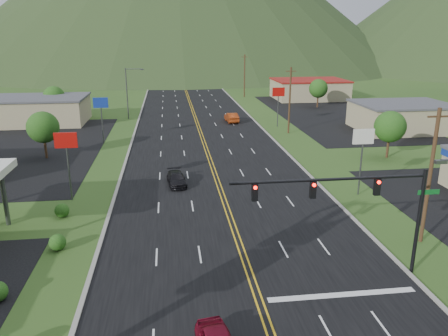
{
  "coord_description": "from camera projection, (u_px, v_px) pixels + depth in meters",
  "views": [
    {
      "loc": [
        -4.79,
        -9.36,
        14.87
      ],
      "look_at": [
        -0.55,
        23.75,
        4.5
      ],
      "focal_mm": 35.0,
      "sensor_mm": 36.0,
      "label": 1
    }
  ],
  "objects": [
    {
      "name": "traffic_signal",
      "position": [
        360.0,
        198.0,
        26.32
      ],
      "size": [
        13.1,
        0.43,
        7.0
      ],
      "color": "black",
      "rests_on": "ground"
    },
    {
      "name": "streetlight_west",
      "position": [
        129.0,
        90.0,
        77.21
      ],
      "size": [
        3.28,
        0.25,
        9.0
      ],
      "color": "#59595E",
      "rests_on": "ground"
    },
    {
      "name": "building_west_far",
      "position": [
        31.0,
        110.0,
        74.2
      ],
      "size": [
        18.4,
        11.4,
        4.5
      ],
      "color": "tan",
      "rests_on": "ground"
    },
    {
      "name": "building_east_mid",
      "position": [
        402.0,
        116.0,
        69.2
      ],
      "size": [
        14.4,
        11.4,
        4.3
      ],
      "color": "tan",
      "rests_on": "ground"
    },
    {
      "name": "building_east_far",
      "position": [
        309.0,
        89.0,
        101.83
      ],
      "size": [
        16.4,
        12.4,
        4.5
      ],
      "color": "tan",
      "rests_on": "ground"
    },
    {
      "name": "pole_sign_west_a",
      "position": [
        66.0,
        147.0,
        39.08
      ],
      "size": [
        2.0,
        0.18,
        6.4
      ],
      "color": "#59595E",
      "rests_on": "ground"
    },
    {
      "name": "pole_sign_west_b",
      "position": [
        101.0,
        107.0,
        59.92
      ],
      "size": [
        2.0,
        0.18,
        6.4
      ],
      "color": "#59595E",
      "rests_on": "ground"
    },
    {
      "name": "pole_sign_east_a",
      "position": [
        363.0,
        143.0,
        40.46
      ],
      "size": [
        2.0,
        0.18,
        6.4
      ],
      "color": "#59595E",
      "rests_on": "ground"
    },
    {
      "name": "pole_sign_east_b",
      "position": [
        278.0,
        96.0,
        70.77
      ],
      "size": [
        2.0,
        0.18,
        6.4
      ],
      "color": "#59595E",
      "rests_on": "ground"
    },
    {
      "name": "tree_west_a",
      "position": [
        43.0,
        127.0,
        52.91
      ],
      "size": [
        3.84,
        3.84,
        5.82
      ],
      "color": "#382314",
      "rests_on": "ground"
    },
    {
      "name": "tree_west_b",
      "position": [
        54.0,
        97.0,
        77.87
      ],
      "size": [
        3.84,
        3.84,
        5.82
      ],
      "color": "#382314",
      "rests_on": "ground"
    },
    {
      "name": "tree_east_a",
      "position": [
        390.0,
        127.0,
        53.26
      ],
      "size": [
        3.84,
        3.84,
        5.82
      ],
      "color": "#382314",
      "rests_on": "ground"
    },
    {
      "name": "tree_east_b",
      "position": [
        318.0,
        88.0,
        89.74
      ],
      "size": [
        3.84,
        3.84,
        5.82
      ],
      "color": "#382314",
      "rests_on": "ground"
    },
    {
      "name": "utility_pole_a",
      "position": [
        430.0,
        176.0,
        31.03
      ],
      "size": [
        1.6,
        0.28,
        10.0
      ],
      "color": "#382314",
      "rests_on": "ground"
    },
    {
      "name": "utility_pole_b",
      "position": [
        290.0,
        100.0,
        66.07
      ],
      "size": [
        1.6,
        0.28,
        10.0
      ],
      "color": "#382314",
      "rests_on": "ground"
    },
    {
      "name": "utility_pole_c",
      "position": [
        244.0,
        75.0,
        103.96
      ],
      "size": [
        1.6,
        0.28,
        10.0
      ],
      "color": "#382314",
      "rests_on": "ground"
    },
    {
      "name": "utility_pole_d",
      "position": [
        223.0,
        64.0,
        141.85
      ],
      "size": [
        1.6,
        0.28,
        10.0
      ],
      "color": "#382314",
      "rests_on": "ground"
    },
    {
      "name": "car_dark_mid",
      "position": [
        177.0,
        179.0,
        44.36
      ],
      "size": [
        2.16,
        4.41,
        1.23
      ],
      "primitive_type": "imported",
      "rotation": [
        0.0,
        0.0,
        0.1
      ],
      "color": "black",
      "rests_on": "ground"
    },
    {
      "name": "car_red_far",
      "position": [
        232.0,
        118.0,
        75.58
      ],
      "size": [
        2.04,
        5.01,
        1.61
      ],
      "primitive_type": "imported",
      "rotation": [
        0.0,
        0.0,
        3.21
      ],
      "color": "#9B3610",
      "rests_on": "ground"
    }
  ]
}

